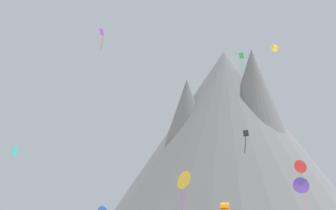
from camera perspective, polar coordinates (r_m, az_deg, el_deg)
name	(u,v)px	position (r m, az deg, el deg)	size (l,w,h in m)	color
rock_massif	(228,145)	(108.38, 7.45, -4.95)	(72.37, 72.37, 46.89)	slate
kite_red_low	(301,167)	(65.96, 16.17, -7.40)	(1.90, 0.93, 4.54)	red
kite_indigo_low	(301,186)	(51.07, 16.20, -9.70)	(1.88, 1.27, 5.82)	#5138B2
kite_gold_low	(185,181)	(51.24, 2.12, -9.42)	(2.12, 2.16, 6.53)	gold
kite_cyan_low	(15,151)	(55.98, -18.53, -5.47)	(0.72, 0.68, 1.17)	#33BCDB
kite_violet_high	(102,35)	(84.86, -8.24, 8.62)	(0.76, 0.54, 4.20)	purple
kite_orange_low	(225,208)	(75.80, 7.09, -12.54)	(1.60, 1.69, 1.70)	orange
kite_green_high	(242,58)	(83.91, 9.13, 5.81)	(0.91, 0.68, 4.14)	green
kite_yellow_high	(275,48)	(79.52, 13.16, 6.94)	(1.34, 0.66, 1.32)	yellow
kite_pink_low	(298,186)	(78.01, 15.86, -9.72)	(1.69, 1.72, 2.05)	pink
kite_black_mid	(246,137)	(54.94, 9.63, -3.93)	(0.72, 0.39, 2.80)	black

